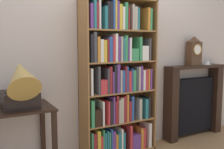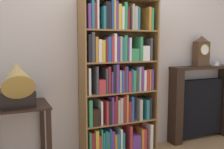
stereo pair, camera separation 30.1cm
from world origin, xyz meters
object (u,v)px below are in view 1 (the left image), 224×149
object	(u,v)px
bookshelf	(117,83)
mantel_clock	(194,51)
fireplace_mantel	(193,101)
gramophone	(21,85)
side_table_left	(21,126)
teacup_with_saucer	(207,63)

from	to	relation	value
bookshelf	mantel_clock	bearing A→B (deg)	2.08
bookshelf	fireplace_mantel	world-z (taller)	bookshelf
gramophone	side_table_left	bearing A→B (deg)	90.00
bookshelf	mantel_clock	distance (m)	1.33
gramophone	fireplace_mantel	size ratio (longest dim) A/B	0.51
fireplace_mantel	teacup_with_saucer	world-z (taller)	teacup_with_saucer
side_table_left	teacup_with_saucer	xyz separation A→B (m)	(2.67, 0.15, 0.49)
mantel_clock	teacup_with_saucer	size ratio (longest dim) A/B	3.30
fireplace_mantel	mantel_clock	bearing A→B (deg)	-155.59
side_table_left	teacup_with_saucer	distance (m)	2.72
fireplace_mantel	mantel_clock	world-z (taller)	mantel_clock
gramophone	fireplace_mantel	bearing A→B (deg)	5.93
mantel_clock	gramophone	bearing A→B (deg)	-174.40
fireplace_mantel	mantel_clock	size ratio (longest dim) A/B	2.52
gramophone	mantel_clock	size ratio (longest dim) A/B	1.28
gramophone	mantel_clock	bearing A→B (deg)	5.60
mantel_clock	teacup_with_saucer	xyz separation A→B (m)	(0.28, 0.00, -0.19)
bookshelf	teacup_with_saucer	xyz separation A→B (m)	(1.56, 0.05, 0.18)
side_table_left	teacup_with_saucer	bearing A→B (deg)	3.29
mantel_clock	teacup_with_saucer	distance (m)	0.33
bookshelf	mantel_clock	xyz separation A→B (m)	(1.28, 0.05, 0.37)
fireplace_mantel	teacup_with_saucer	xyz separation A→B (m)	(0.23, -0.02, 0.55)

